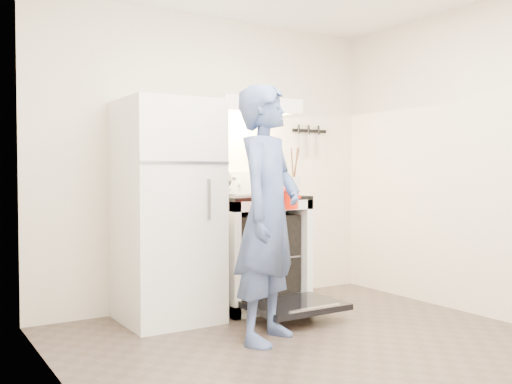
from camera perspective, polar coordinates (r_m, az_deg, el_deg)
floor at (r=3.70m, az=9.23°, el=-16.12°), size 3.60×3.60×0.00m
back_wall at (r=5.02m, az=-4.35°, el=3.14°), size 3.20×0.02×2.50m
refrigerator at (r=4.46m, az=-8.87°, el=-1.88°), size 0.70×0.70×1.70m
stove_body at (r=4.90m, az=-0.16°, el=-6.10°), size 0.76×0.65×0.92m
cooktop at (r=4.85m, az=-0.16°, el=-0.54°), size 0.76×0.65×0.03m
backsplash at (r=5.09m, az=-1.84°, el=0.87°), size 0.76×0.07×0.20m
oven_door at (r=4.47m, az=3.94°, el=-11.26°), size 0.70×0.54×0.04m
oven_rack at (r=4.90m, az=-0.16°, el=-6.33°), size 0.60×0.52×0.01m
range_hood at (r=4.94m, az=-0.62°, el=8.51°), size 0.76×0.50×0.12m
knife_strip at (r=5.58m, az=5.37°, el=6.10°), size 0.40×0.02×0.03m
pizza_stone at (r=5.02m, az=0.27°, el=-5.97°), size 0.35×0.35×0.02m
tea_kettle at (r=4.82m, az=-3.60°, el=1.46°), size 0.25×0.21×0.31m
utensil_jar at (r=4.76m, az=3.87°, el=0.73°), size 0.10×0.10×0.13m
person at (r=3.86m, az=1.22°, el=-2.15°), size 0.76×0.70×1.74m
dutch_oven at (r=4.29m, az=2.37°, el=-0.79°), size 0.36×0.29×0.23m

